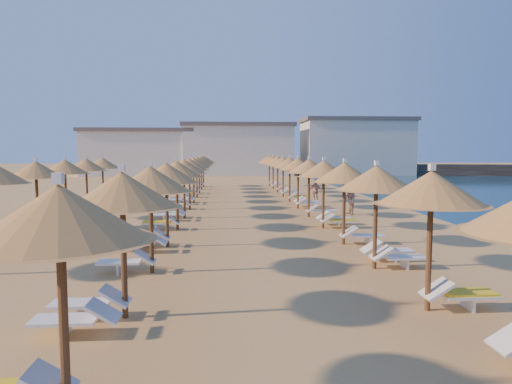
{
  "coord_description": "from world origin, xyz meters",
  "views": [
    {
      "loc": [
        -0.7,
        -19.36,
        3.41
      ],
      "look_at": [
        0.9,
        4.0,
        1.3
      ],
      "focal_mm": 32.0,
      "sensor_mm": 36.0,
      "label": 1
    }
  ],
  "objects": [
    {
      "name": "loungers",
      "position": [
        -1.01,
        4.87,
        0.34
      ],
      "size": [
        15.2,
        38.87,
        0.66
      ],
      "color": "white",
      "rests_on": "ground"
    },
    {
      "name": "beachgoer_c",
      "position": [
        5.28,
        10.38,
        0.77
      ],
      "size": [
        0.94,
        0.83,
        1.53
      ],
      "primitive_type": "imported",
      "rotation": [
        0.0,
        0.0,
        -0.63
      ],
      "color": "tan",
      "rests_on": "ground"
    },
    {
      "name": "jetty",
      "position": [
        26.92,
        43.95,
        0.75
      ],
      "size": [
        30.25,
        8.93,
        1.5
      ],
      "primitive_type": "cube",
      "rotation": [
        0.0,
        0.0,
        -0.17
      ],
      "color": "black",
      "rests_on": "ground"
    },
    {
      "name": "parasol_row_east",
      "position": [
        3.62,
        5.55,
        2.58
      ],
      "size": [
        2.38,
        40.67,
        3.14
      ],
      "color": "brown",
      "rests_on": "ground"
    },
    {
      "name": "ground",
      "position": [
        0.0,
        0.0,
        0.0
      ],
      "size": [
        220.0,
        220.0,
        0.0
      ],
      "primitive_type": "plane",
      "color": "tan",
      "rests_on": "ground"
    },
    {
      "name": "hotel_blocks",
      "position": [
        3.4,
        45.96,
        3.7
      ],
      "size": [
        46.42,
        8.9,
        8.1
      ],
      "color": "white",
      "rests_on": "ground"
    },
    {
      "name": "beachgoer_b",
      "position": [
        5.99,
        4.54,
        0.78
      ],
      "size": [
        0.71,
        0.85,
        1.57
      ],
      "primitive_type": "imported",
      "rotation": [
        0.0,
        0.0,
        -1.41
      ],
      "color": "tan",
      "rests_on": "ground"
    },
    {
      "name": "parasol_row_west",
      "position": [
        -2.75,
        5.55,
        2.58
      ],
      "size": [
        2.38,
        40.67,
        3.14
      ],
      "color": "brown",
      "rests_on": "ground"
    },
    {
      "name": "parasol_row_inland",
      "position": [
        -8.6,
        2.07,
        2.58
      ],
      "size": [
        2.38,
        19.79,
        3.14
      ],
      "color": "brown",
      "rests_on": "ground"
    }
  ]
}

